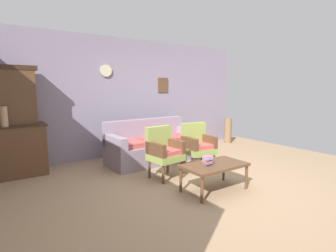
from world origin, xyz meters
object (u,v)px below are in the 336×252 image
(armchair_near_cabinet, at_px, (198,144))
(coffee_table, at_px, (214,167))
(vase_on_cabinet, at_px, (4,117))
(floor_vase_by_wall, at_px, (228,131))
(floral_couch, at_px, (153,146))
(armchair_by_doorway, at_px, (164,150))
(book_stack_on_table, at_px, (208,160))
(side_cabinet, at_px, (11,151))

(armchair_near_cabinet, relative_size, coffee_table, 0.90)
(vase_on_cabinet, relative_size, floor_vase_by_wall, 0.47)
(floral_couch, relative_size, armchair_by_doorway, 2.25)
(book_stack_on_table, bearing_deg, floral_couch, 84.63)
(vase_on_cabinet, relative_size, floral_couch, 0.17)
(side_cabinet, xyz_separation_m, floor_vase_by_wall, (5.37, -0.10, -0.11))
(side_cabinet, relative_size, armchair_by_doorway, 1.28)
(vase_on_cabinet, xyz_separation_m, coffee_table, (2.59, -2.31, -0.72))
(floral_couch, bearing_deg, side_cabinet, 168.19)
(floral_couch, bearing_deg, armchair_near_cabinet, -67.17)
(coffee_table, bearing_deg, book_stack_on_table, 161.45)
(floral_couch, bearing_deg, floor_vase_by_wall, 8.99)
(armchair_near_cabinet, height_order, floor_vase_by_wall, armchair_near_cabinet)
(armchair_by_doorway, distance_m, armchair_near_cabinet, 0.80)
(floral_couch, bearing_deg, book_stack_on_table, -95.37)
(floor_vase_by_wall, bearing_deg, vase_on_cabinet, -179.16)
(side_cabinet, bearing_deg, book_stack_on_table, -45.58)
(armchair_by_doorway, relative_size, floor_vase_by_wall, 1.26)
(book_stack_on_table, distance_m, floor_vase_by_wall, 3.79)
(armchair_by_doorway, relative_size, coffee_table, 0.90)
(floral_couch, distance_m, armchair_by_doorway, 1.10)
(armchair_by_doorway, xyz_separation_m, floor_vase_by_wall, (3.17, 1.45, -0.14))
(coffee_table, distance_m, floor_vase_by_wall, 3.73)
(armchair_by_doorway, distance_m, book_stack_on_table, 0.92)
(armchair_by_doorway, height_order, armchair_near_cabinet, same)
(side_cabinet, bearing_deg, floral_couch, -11.81)
(armchair_near_cabinet, distance_m, floor_vase_by_wall, 2.77)
(armchair_near_cabinet, bearing_deg, coffee_table, -116.88)
(side_cabinet, relative_size, floral_couch, 0.57)
(side_cabinet, relative_size, vase_on_cabinet, 3.40)
(vase_on_cabinet, bearing_deg, armchair_by_doorway, -31.06)
(floral_couch, bearing_deg, armchair_by_doorway, -110.66)
(armchair_by_doorway, relative_size, book_stack_on_table, 5.84)
(armchair_by_doorway, relative_size, armchair_near_cabinet, 1.00)
(side_cabinet, distance_m, floor_vase_by_wall, 5.37)
(armchair_near_cabinet, bearing_deg, floor_vase_by_wall, 31.07)
(armchair_near_cabinet, height_order, coffee_table, armchair_near_cabinet)
(coffee_table, height_order, floor_vase_by_wall, floor_vase_by_wall)
(armchair_by_doorway, bearing_deg, side_cabinet, 144.84)
(book_stack_on_table, bearing_deg, floor_vase_by_wall, 38.44)
(armchair_by_doorway, height_order, floor_vase_by_wall, armchair_by_doorway)
(book_stack_on_table, xyz_separation_m, floor_vase_by_wall, (2.97, 2.36, -0.13))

